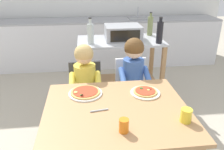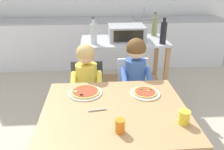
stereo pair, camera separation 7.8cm
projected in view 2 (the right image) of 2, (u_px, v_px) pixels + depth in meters
ground_plane at (107, 105)px, 3.26m from camera, size 12.77×12.77×0.00m
kitchen_counter at (102, 43)px, 4.50m from camera, size 4.66×0.60×1.09m
kitchen_island_cart at (124, 62)px, 3.06m from camera, size 1.08×0.59×0.91m
toaster_oven at (127, 33)px, 2.92m from camera, size 0.44×0.36×0.18m
bottle_brown_beer at (163, 32)px, 2.74m from camera, size 0.08×0.08×0.31m
bottle_tall_green_wine at (94, 33)px, 2.74m from camera, size 0.07×0.07×0.31m
bottle_dark_olive_oil at (154, 26)px, 3.09m from camera, size 0.07×0.07×0.31m
dining_table at (115, 120)px, 1.83m from camera, size 1.11×0.95×0.74m
dining_chair_left at (88, 93)px, 2.55m from camera, size 0.36×0.36×0.81m
dining_chair_right at (133, 90)px, 2.63m from camera, size 0.36×0.36×0.81m
child_in_yellow_shirt at (87, 82)px, 2.37m from camera, size 0.32×0.42×1.04m
child_in_blue_striped_shirt at (136, 76)px, 2.44m from camera, size 0.32×0.42×1.07m
pizza_plate_white at (85, 92)px, 2.01m from camera, size 0.29×0.29×0.03m
pizza_plate_cream at (145, 93)px, 2.00m from camera, size 0.26×0.26×0.03m
drinking_cup_orange at (120, 126)px, 1.51m from camera, size 0.07×0.07×0.10m
drinking_cup_yellow at (184, 117)px, 1.60m from camera, size 0.08×0.08×0.10m
serving_spoon at (97, 110)px, 1.76m from camera, size 0.14×0.03×0.01m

